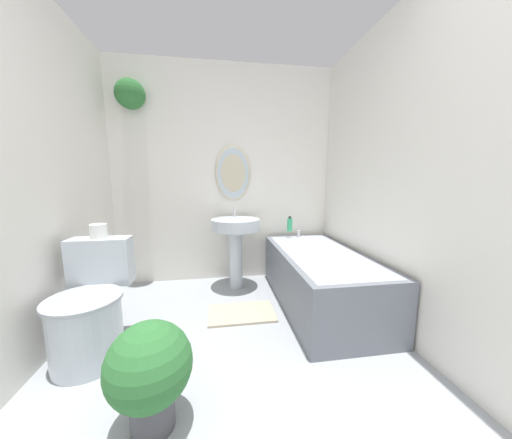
{
  "coord_description": "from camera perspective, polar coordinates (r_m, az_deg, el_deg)",
  "views": [
    {
      "loc": [
        -0.1,
        -0.24,
        1.15
      ],
      "look_at": [
        0.19,
        1.68,
        0.85
      ],
      "focal_mm": 18.0,
      "sensor_mm": 36.0,
      "label": 1
    }
  ],
  "objects": [
    {
      "name": "bathtub",
      "position": [
        2.5,
        14.0,
        -12.33
      ],
      "size": [
        0.72,
        1.49,
        0.57
      ],
      "color": "slate",
      "rests_on": "ground_plane"
    },
    {
      "name": "pedestal_sink",
      "position": [
        2.71,
        -4.54,
        -3.36
      ],
      "size": [
        0.51,
        0.51,
        0.85
      ],
      "color": "silver",
      "rests_on": "ground_plane"
    },
    {
      "name": "shampoo_bottle",
      "position": [
        2.94,
        7.5,
        -1.09
      ],
      "size": [
        0.06,
        0.06,
        0.17
      ],
      "color": "#38B275",
      "rests_on": "bathtub"
    },
    {
      "name": "wall_left",
      "position": [
        1.95,
        -44.72,
        7.79
      ],
      "size": [
        0.06,
        2.82,
        2.4
      ],
      "color": "silver",
      "rests_on": "ground_plane"
    },
    {
      "name": "wall_right",
      "position": [
        2.08,
        31.79,
        8.89
      ],
      "size": [
        0.06,
        2.82,
        2.4
      ],
      "color": "silver",
      "rests_on": "ground_plane"
    },
    {
      "name": "toilet",
      "position": [
        2.06,
        -32.88,
        -16.89
      ],
      "size": [
        0.44,
        0.59,
        0.74
      ],
      "color": "silver",
      "rests_on": "ground_plane"
    },
    {
      "name": "bath_mat",
      "position": [
        2.36,
        -3.25,
        -20.05
      ],
      "size": [
        0.57,
        0.36,
        0.02
      ],
      "color": "#B7A88E",
      "rests_on": "ground_plane"
    },
    {
      "name": "wall_back",
      "position": [
        2.97,
        -7.98,
        10.63
      ],
      "size": [
        2.53,
        0.29,
        2.4
      ],
      "color": "silver",
      "rests_on": "ground_plane"
    },
    {
      "name": "toilet_paper_roll",
      "position": [
        2.11,
        -31.59,
        -2.22
      ],
      "size": [
        0.11,
        0.11,
        0.1
      ],
      "color": "white",
      "rests_on": "toilet"
    },
    {
      "name": "potted_plant",
      "position": [
        1.43,
        -22.52,
        -28.4
      ],
      "size": [
        0.38,
        0.38,
        0.52
      ],
      "color": "#47474C",
      "rests_on": "ground_plane"
    }
  ]
}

